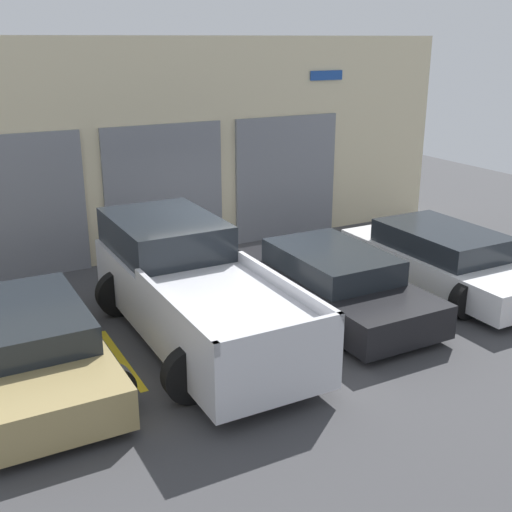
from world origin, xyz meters
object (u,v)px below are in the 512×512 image
(sedan_white, at_px, (443,258))
(pickup_truck, at_px, (191,288))
(van_right, at_px, (333,282))
(sedan_side, at_px, (28,345))

(sedan_white, bearing_deg, pickup_truck, 177.31)
(sedan_white, bearing_deg, van_right, -179.94)
(van_right, bearing_deg, sedan_white, 0.06)
(sedan_side, bearing_deg, sedan_white, 0.02)
(pickup_truck, bearing_deg, van_right, -5.43)
(pickup_truck, xyz_separation_m, sedan_white, (5.26, -0.25, -0.28))
(pickup_truck, distance_m, sedan_white, 5.27)
(sedan_white, height_order, sedan_side, sedan_white)
(sedan_white, bearing_deg, sedan_side, -179.98)
(pickup_truck, height_order, sedan_side, pickup_truck)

